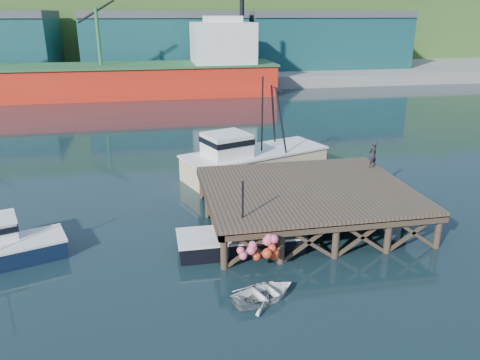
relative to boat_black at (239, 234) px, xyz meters
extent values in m
plane|color=black|center=(-0.94, 2.67, -0.75)|extent=(300.00, 300.00, 0.00)
cube|color=brown|center=(4.56, 2.67, 1.25)|extent=(12.00, 10.00, 0.25)
cube|color=#473828|center=(4.56, -2.18, 1.00)|extent=(12.00, 0.30, 0.35)
cylinder|color=#473828|center=(-1.14, -2.03, 0.05)|extent=(0.36, 0.36, 2.60)
cylinder|color=#473828|center=(10.26, -2.03, 0.05)|extent=(0.36, 0.36, 2.60)
cylinder|color=#473828|center=(-1.14, 7.37, 0.05)|extent=(0.36, 0.36, 2.60)
cylinder|color=#473828|center=(10.26, 7.37, 0.05)|extent=(0.36, 0.36, 2.60)
cube|color=gray|center=(-0.94, 72.67, 0.25)|extent=(160.00, 40.00, 2.00)
cube|color=#174D4B|center=(-0.94, 67.67, 5.75)|extent=(28.00, 16.00, 9.00)
cube|color=#174D4B|center=(29.06, 67.67, 5.75)|extent=(30.00, 16.00, 9.00)
cube|color=red|center=(-12.94, 50.67, 1.45)|extent=(55.00, 9.50, 4.40)
cube|color=#26592D|center=(-12.94, 50.67, 3.75)|extent=(55.50, 10.00, 0.30)
cube|color=silver|center=(7.06, 50.67, 6.75)|extent=(9.00, 9.00, 6.00)
cube|color=silver|center=(7.06, 50.67, 10.05)|extent=(5.00, 7.00, 1.20)
cylinder|color=black|center=(10.06, 50.67, 11.75)|extent=(0.70, 0.70, 2.50)
cube|color=#2D511E|center=(-0.94, 102.67, 10.25)|extent=(220.00, 50.00, 22.00)
cube|color=black|center=(0.00, -0.27, -0.30)|extent=(6.44, 2.39, 0.89)
cube|color=silver|center=(0.00, -0.27, 0.17)|extent=(6.57, 2.44, 0.12)
cube|color=silver|center=(0.00, 0.88, 0.59)|extent=(2.14, 2.14, 0.89)
cube|color=black|center=(0.00, 0.88, 0.79)|extent=(2.26, 2.26, 0.30)
cylinder|color=black|center=(-0.01, -0.92, 1.73)|extent=(0.10, 0.10, 3.17)
sphere|color=#DC5175|center=(-0.20, -3.04, 0.34)|extent=(0.42, 0.42, 0.42)
sphere|color=#DC5175|center=(0.69, -2.84, 0.54)|extent=(0.42, 0.42, 0.42)
sphere|color=red|center=(0.30, -3.34, 0.74)|extent=(0.42, 0.42, 0.42)
cube|color=beige|center=(3.41, 11.41, 0.15)|extent=(11.57, 7.30, 1.79)
cube|color=silver|center=(3.41, 11.41, 1.09)|extent=(11.83, 7.56, 0.15)
cube|color=silver|center=(0.92, 11.41, 1.94)|extent=(3.76, 3.64, 1.79)
cube|color=black|center=(0.92, 11.41, 2.34)|extent=(3.89, 3.77, 0.40)
cylinder|color=black|center=(3.90, 11.41, 3.73)|extent=(0.12, 0.12, 5.97)
imported|color=white|center=(0.14, -4.96, -0.44)|extent=(3.50, 2.98, 0.61)
imported|color=black|center=(9.96, 5.42, 2.26)|extent=(0.74, 0.60, 1.76)
camera|label=1|loc=(-4.17, -21.88, 11.02)|focal=35.00mm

